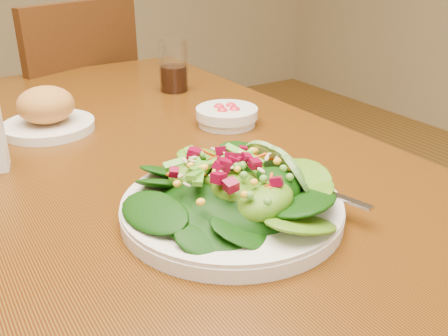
{
  "coord_description": "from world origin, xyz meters",
  "views": [
    {
      "loc": [
        -0.27,
        -0.79,
        1.1
      ],
      "look_at": [
        0.06,
        -0.26,
        0.82
      ],
      "focal_mm": 40.0,
      "sensor_mm": 36.0,
      "label": 1
    }
  ],
  "objects": [
    {
      "name": "drinking_glass",
      "position": [
        0.28,
        0.32,
        0.8
      ],
      "size": [
        0.07,
        0.07,
        0.13
      ],
      "color": "silver",
      "rests_on": "dining_table"
    },
    {
      "name": "dining_table",
      "position": [
        0.0,
        0.0,
        0.65
      ],
      "size": [
        0.9,
        1.4,
        0.75
      ],
      "color": "#5B370E",
      "rests_on": "ground_plane"
    },
    {
      "name": "bread_plate",
      "position": [
        -0.07,
        0.2,
        0.79
      ],
      "size": [
        0.18,
        0.18,
        0.09
      ],
      "color": "white",
      "rests_on": "dining_table"
    },
    {
      "name": "salad_plate",
      "position": [
        0.07,
        -0.28,
        0.78
      ],
      "size": [
        0.31,
        0.31,
        0.09
      ],
      "rotation": [
        0.0,
        0.0,
        -0.31
      ],
      "color": "white",
      "rests_on": "dining_table"
    },
    {
      "name": "chair_far",
      "position": [
        0.13,
        0.84,
        0.5
      ],
      "size": [
        0.56,
        0.56,
        0.94
      ],
      "rotation": [
        0.0,
        0.0,
        3.52
      ],
      "color": "#42210E",
      "rests_on": "ground_plane"
    },
    {
      "name": "tomato_bowl",
      "position": [
        0.25,
        0.04,
        0.77
      ],
      "size": [
        0.13,
        0.13,
        0.04
      ],
      "color": "white",
      "rests_on": "dining_table"
    }
  ]
}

